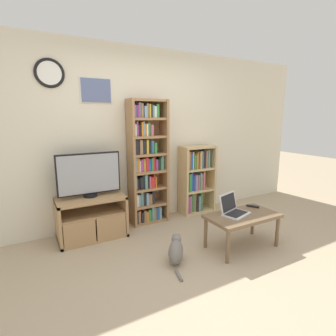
# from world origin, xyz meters

# --- Properties ---
(ground_plane) EXTENTS (18.00, 18.00, 0.00)m
(ground_plane) POSITION_xyz_m (0.00, 0.00, 0.00)
(ground_plane) COLOR tan
(wall_back) EXTENTS (6.51, 0.09, 2.60)m
(wall_back) POSITION_xyz_m (-0.01, 1.74, 1.31)
(wall_back) COLOR beige
(wall_back) RESTS_ON ground_plane
(tv_stand) EXTENTS (0.87, 0.49, 0.56)m
(tv_stand) POSITION_xyz_m (-0.78, 1.43, 0.28)
(tv_stand) COLOR tan
(tv_stand) RESTS_ON ground_plane
(television) EXTENTS (0.81, 0.18, 0.58)m
(television) POSITION_xyz_m (-0.78, 1.47, 0.86)
(television) COLOR black
(television) RESTS_ON tv_stand
(bookshelf_tall) EXTENTS (0.57, 0.28, 1.85)m
(bookshelf_tall) POSITION_xyz_m (0.08, 1.57, 0.91)
(bookshelf_tall) COLOR #9E754C
(bookshelf_tall) RESTS_ON ground_plane
(bookshelf_short) EXTENTS (0.59, 0.28, 1.13)m
(bookshelf_short) POSITION_xyz_m (0.98, 1.57, 0.57)
(bookshelf_short) COLOR tan
(bookshelf_short) RESTS_ON ground_plane
(coffee_table) EXTENTS (0.89, 0.49, 0.43)m
(coffee_table) POSITION_xyz_m (0.78, 0.26, 0.38)
(coffee_table) COLOR brown
(coffee_table) RESTS_ON ground_plane
(laptop) EXTENTS (0.40, 0.36, 0.25)m
(laptop) POSITION_xyz_m (0.69, 0.33, 0.49)
(laptop) COLOR silver
(laptop) RESTS_ON coffee_table
(remote_near_laptop) EXTENTS (0.12, 0.16, 0.02)m
(remote_near_laptop) POSITION_xyz_m (1.10, 0.39, 0.44)
(remote_near_laptop) COLOR black
(remote_near_laptop) RESTS_ON coffee_table
(cat) EXTENTS (0.32, 0.52, 0.31)m
(cat) POSITION_xyz_m (-0.11, 0.35, 0.14)
(cat) COLOR slate
(cat) RESTS_ON ground_plane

